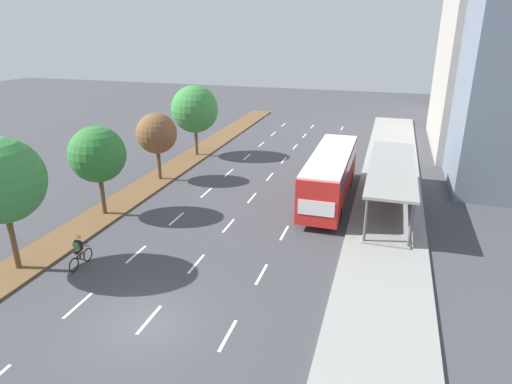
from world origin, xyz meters
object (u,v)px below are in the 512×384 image
Objects in this scene: bus at (330,172)px; cyclist at (80,252)px; bus_shelter at (395,182)px; median_tree_fourth at (195,109)px; median_tree_second at (97,155)px; median_tree_nearest at (0,181)px; median_tree_third at (157,133)px.

cyclist is at bearing -130.30° from bus.
bus_shelter is at bearing 39.35° from cyclist.
median_tree_second is at bearing -90.40° from median_tree_fourth.
median_tree_second reaches higher than bus_shelter.
median_tree_nearest is 1.29× the size of median_tree_third.
median_tree_fourth is at bearing 89.60° from median_tree_second.
bus_shelter is at bearing 37.18° from median_tree_nearest.
median_tree_third is (0.24, 14.30, -1.01)m from median_tree_nearest.
bus_shelter is 4.30m from bus.
median_tree_second is (0.11, 7.15, -0.71)m from median_tree_nearest.
bus is at bearing 45.68° from median_tree_nearest.
median_tree_third is (-17.59, 0.78, 1.87)m from bus_shelter.
bus_shelter is 18.96m from median_tree_second.
median_tree_nearest reaches higher than median_tree_third.
median_tree_second is at bearing -91.08° from median_tree_third.
median_tree_second reaches higher than bus.
median_tree_nearest is 7.19m from median_tree_second.
cyclist is 0.27× the size of median_tree_nearest.
median_tree_fourth reaches higher than cyclist.
median_tree_second is 0.90× the size of median_tree_fourth.
bus is 1.79× the size of median_tree_fourth.
median_tree_fourth reaches higher than median_tree_second.
cyclist is 20.72m from median_tree_fourth.
bus is 15.16m from median_tree_second.
bus_shelter is 17.71m from median_tree_third.
bus is 6.20× the size of cyclist.
median_tree_second is at bearing -153.42° from bus.
bus reaches higher than cyclist.
cyclist is at bearing -140.65° from bus_shelter.
median_tree_second reaches higher than cyclist.
median_tree_third is (0.13, 7.15, -0.30)m from median_tree_second.
median_tree_fourth is at bearing 89.45° from median_tree_nearest.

